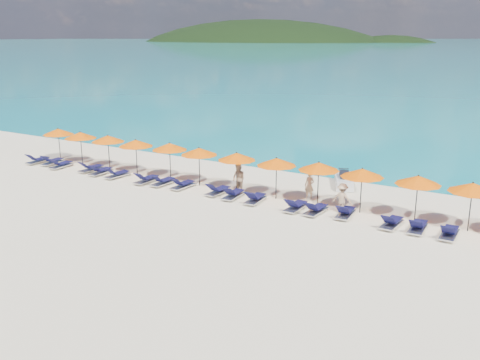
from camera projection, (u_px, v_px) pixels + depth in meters
The scene contains 37 objects.
ground at pixel (207, 219), 25.35m from camera, with size 1400.00×1400.00×0.00m, color beige.
headland_main at pixel (257, 75), 630.87m from camera, with size 374.00×242.00×126.50m.
headland_small at pixel (388, 76), 571.89m from camera, with size 162.00×126.00×85.50m.
jetski at pixel (344, 180), 30.58m from camera, with size 1.91×2.70×0.90m.
beachgoer_a at pixel (309, 186), 28.21m from camera, with size 0.54×0.35×1.47m, color tan.
beachgoer_b at pixel (239, 179), 29.20m from camera, with size 0.79×0.46×1.63m, color tan.
beachgoer_c at pixel (342, 198), 25.92m from camera, with size 0.97×0.45×1.51m, color tan.
umbrella_0 at pixel (58, 132), 36.52m from camera, with size 2.10×2.10×2.28m.
umbrella_1 at pixel (80, 135), 35.24m from camera, with size 2.10×2.10×2.28m.
umbrella_2 at pixel (108, 139), 34.08m from camera, with size 2.10×2.10×2.28m.
umbrella_3 at pixel (136, 143), 32.69m from camera, with size 2.10×2.10×2.28m.
umbrella_4 at pixel (170, 147), 31.67m from camera, with size 2.10×2.10×2.28m.
umbrella_5 at pixel (199, 151), 30.36m from camera, with size 2.10×2.10×2.28m.
umbrella_6 at pixel (237, 157), 29.10m from camera, with size 2.10×2.10×2.28m.
umbrella_7 at pixel (277, 162), 27.88m from camera, with size 2.10×2.10×2.28m.
umbrella_8 at pixel (319, 166), 26.94m from camera, with size 2.10×2.10×2.28m.
umbrella_9 at pixel (362, 173), 25.67m from camera, with size 2.10×2.10×2.28m.
umbrella_10 at pixel (418, 180), 24.40m from camera, with size 2.10×2.10×2.28m.
umbrella_11 at pixel (473, 187), 23.22m from camera, with size 2.10×2.10×2.28m.
lounger_0 at pixel (38, 160), 36.12m from camera, with size 0.69×1.72×0.66m.
lounger_1 at pixel (52, 161), 35.75m from camera, with size 0.79×1.75×0.66m.
lounger_2 at pixel (61, 165), 34.84m from camera, with size 0.78×1.75×0.66m.
lounger_3 at pixel (91, 168), 33.94m from camera, with size 0.77×1.75×0.66m.
lounger_4 at pixel (100, 171), 33.21m from camera, with size 0.71×1.73×0.66m.
lounger_5 at pixel (117, 174), 32.50m from camera, with size 0.78×1.75×0.66m.
lounger_6 at pixel (146, 179), 31.33m from camera, with size 0.64×1.71×0.66m.
lounger_7 at pixel (163, 181), 30.87m from camera, with size 0.70×1.73×0.66m.
lounger_8 at pixel (183, 185), 30.22m from camera, with size 0.69×1.73×0.66m.
lounger_9 at pixel (218, 190), 29.08m from camera, with size 0.73×1.74×0.66m.
lounger_10 at pixel (233, 194), 28.41m from camera, with size 0.74×1.74×0.66m.
lounger_11 at pixel (255, 198), 27.68m from camera, with size 0.76×1.75×0.66m.
lounger_12 at pixel (296, 206), 26.45m from camera, with size 0.65×1.71×0.66m.
lounger_13 at pixel (316, 209), 25.95m from camera, with size 0.72×1.73×0.66m.
lounger_14 at pixel (345, 212), 25.50m from camera, with size 0.76×1.74×0.66m.
lounger_15 at pixel (392, 222), 24.16m from camera, with size 0.73×1.74×0.66m.
lounger_16 at pixel (418, 226), 23.63m from camera, with size 0.68×1.72×0.66m.
lounger_17 at pixel (449, 232), 22.93m from camera, with size 0.65×1.71×0.66m.
Camera 1 is at (13.70, -19.73, 8.46)m, focal length 40.00 mm.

